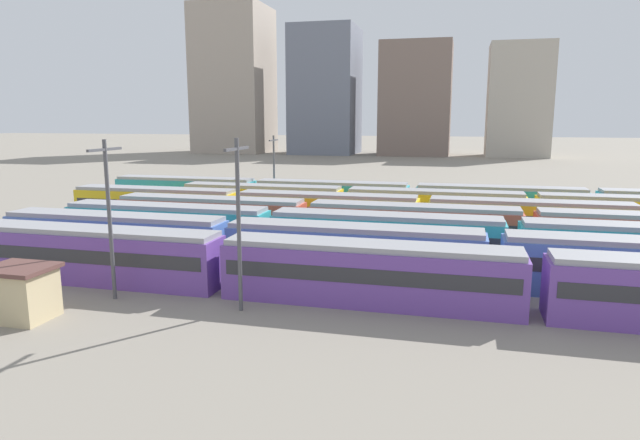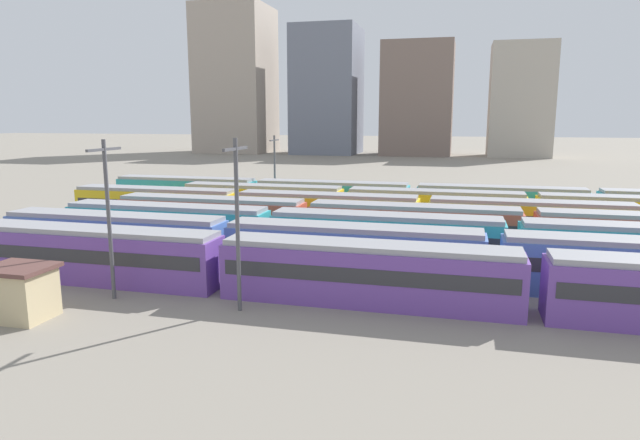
# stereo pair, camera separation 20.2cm
# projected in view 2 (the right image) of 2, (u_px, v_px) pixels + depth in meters

# --- Properties ---
(ground_plane) EXTENTS (600.00, 600.00, 0.00)m
(ground_plane) POSITION_uv_depth(u_px,v_px,m) (211.00, 236.00, 52.88)
(ground_plane) COLOR gray
(train_track_1) EXTENTS (55.80, 3.06, 3.75)m
(train_track_1) POSITION_uv_depth(u_px,v_px,m) (352.00, 251.00, 38.79)
(train_track_1) COLOR #4C70BC
(train_track_1) RESTS_ON ground_plane
(train_track_2) EXTENTS (74.70, 3.06, 3.75)m
(train_track_2) POSITION_uv_depth(u_px,v_px,m) (512.00, 244.00, 41.05)
(train_track_2) COLOR teal
(train_track_2) RESTS_ON ground_plane
(train_track_5) EXTENTS (93.60, 3.06, 3.75)m
(train_track_5) POSITION_uv_depth(u_px,v_px,m) (636.00, 216.00, 52.86)
(train_track_5) COLOR yellow
(train_track_5) RESTS_ON ground_plane
(train_track_6) EXTENTS (93.60, 3.06, 3.75)m
(train_track_6) POSITION_uv_depth(u_px,v_px,m) (500.00, 203.00, 60.78)
(train_track_6) COLOR teal
(train_track_6) RESTS_ON ground_plane
(catenary_pole_0) EXTENTS (0.24, 3.20, 10.00)m
(catenary_pole_0) POSITION_uv_depth(u_px,v_px,m) (237.00, 217.00, 31.48)
(catenary_pole_0) COLOR #4C4C51
(catenary_pole_0) RESTS_ON ground_plane
(catenary_pole_2) EXTENTS (0.24, 3.20, 9.84)m
(catenary_pole_2) POSITION_uv_depth(u_px,v_px,m) (108.00, 212.00, 33.62)
(catenary_pole_2) COLOR #4C4C51
(catenary_pole_2) RESTS_ON ground_plane
(catenary_pole_3) EXTENTS (0.24, 3.20, 8.93)m
(catenary_pole_3) POSITION_uv_depth(u_px,v_px,m) (275.00, 167.00, 69.80)
(catenary_pole_3) COLOR #4C4C51
(catenary_pole_3) RESTS_ON ground_plane
(signal_hut) EXTENTS (3.60, 3.00, 3.04)m
(signal_hut) POSITION_uv_depth(u_px,v_px,m) (20.00, 292.00, 30.88)
(signal_hut) COLOR #C6B284
(signal_hut) RESTS_ON ground_plane
(distant_building_0) EXTENTS (21.91, 21.58, 45.76)m
(distant_building_0) POSITION_uv_depth(u_px,v_px,m) (236.00, 81.00, 178.55)
(distant_building_0) COLOR #A89989
(distant_building_0) RESTS_ON ground_plane
(distant_building_1) EXTENTS (19.41, 20.51, 38.33)m
(distant_building_1) POSITION_uv_depth(u_px,v_px,m) (327.00, 91.00, 171.81)
(distant_building_1) COLOR slate
(distant_building_1) RESTS_ON ground_plane
(distant_building_2) EXTENTS (20.44, 18.08, 32.87)m
(distant_building_2) POSITION_uv_depth(u_px,v_px,m) (418.00, 100.00, 165.52)
(distant_building_2) COLOR #7A665B
(distant_building_2) RESTS_ON ground_plane
(distant_building_3) EXTENTS (17.20, 15.18, 31.84)m
(distant_building_3) POSITION_uv_depth(u_px,v_px,m) (521.00, 101.00, 158.49)
(distant_building_3) COLOR #B2A899
(distant_building_3) RESTS_ON ground_plane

